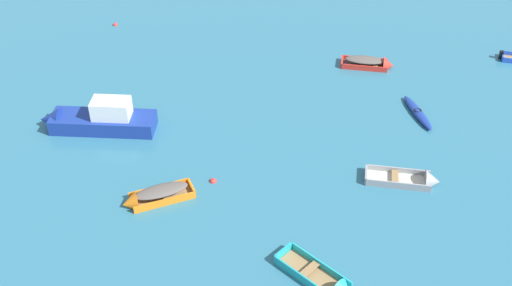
# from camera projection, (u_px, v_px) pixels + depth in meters

# --- Properties ---
(rowboat_grey_midfield_right) EXTENTS (3.73, 2.45, 1.09)m
(rowboat_grey_midfield_right) POSITION_uv_depth(u_px,v_px,m) (417.00, 180.00, 30.58)
(rowboat_grey_midfield_right) COLOR beige
(rowboat_grey_midfield_right) RESTS_ON ground_plane
(kayak_deep_blue_cluster_inner) EXTENTS (0.61, 3.47, 0.33)m
(kayak_deep_blue_cluster_inner) POSITION_uv_depth(u_px,v_px,m) (418.00, 112.00, 35.26)
(kayak_deep_blue_cluster_inner) COLOR navy
(kayak_deep_blue_cluster_inner) RESTS_ON ground_plane
(rowboat_orange_near_left) EXTENTS (3.50, 1.51, 1.01)m
(rowboat_orange_near_left) POSITION_uv_depth(u_px,v_px,m) (151.00, 197.00, 29.46)
(rowboat_orange_near_left) COLOR #99754C
(rowboat_orange_near_left) RESTS_ON ground_plane
(rowboat_red_back_row_right) EXTENTS (3.41, 2.31, 1.07)m
(rowboat_red_back_row_right) POSITION_uv_depth(u_px,v_px,m) (373.00, 63.00, 39.41)
(rowboat_red_back_row_right) COLOR #4C4C51
(rowboat_red_back_row_right) RESTS_ON ground_plane
(rowboat_turquoise_far_right) EXTENTS (2.88, 3.70, 1.05)m
(rowboat_turquoise_far_right) POSITION_uv_depth(u_px,v_px,m) (329.00, 285.00, 25.39)
(rowboat_turquoise_far_right) COLOR #99754C
(rowboat_turquoise_far_right) RESTS_ON ground_plane
(motor_launch_deep_blue_outer_left) EXTENTS (6.44, 3.38, 2.10)m
(motor_launch_deep_blue_outer_left) POSITION_uv_depth(u_px,v_px,m) (95.00, 119.00, 33.94)
(motor_launch_deep_blue_outer_left) COLOR navy
(motor_launch_deep_blue_outer_left) RESTS_ON ground_plane
(mooring_buoy_outer_edge) EXTENTS (0.35, 0.35, 0.35)m
(mooring_buoy_outer_edge) POSITION_uv_depth(u_px,v_px,m) (115.00, 25.00, 44.17)
(mooring_buoy_outer_edge) COLOR red
(mooring_buoy_outer_edge) RESTS_ON ground_plane
(mooring_buoy_trailing) EXTENTS (0.35, 0.35, 0.35)m
(mooring_buoy_trailing) POSITION_uv_depth(u_px,v_px,m) (213.00, 181.00, 30.78)
(mooring_buoy_trailing) COLOR red
(mooring_buoy_trailing) RESTS_ON ground_plane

